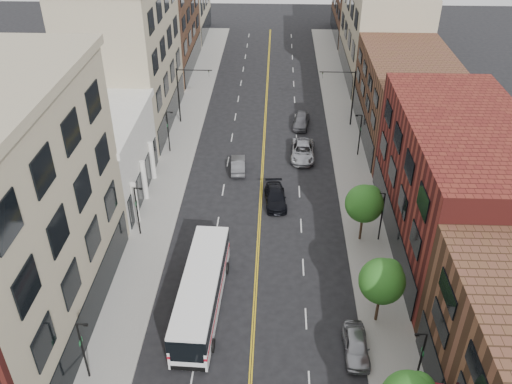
# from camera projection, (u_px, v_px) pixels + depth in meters

# --- Properties ---
(sidewalk_left) EXTENTS (4.00, 110.00, 0.15)m
(sidewalk_left) POSITION_uv_depth(u_px,v_px,m) (171.00, 173.00, 59.60)
(sidewalk_left) COLOR gray
(sidewalk_left) RESTS_ON ground
(sidewalk_right) EXTENTS (4.00, 110.00, 0.15)m
(sidewalk_right) POSITION_uv_depth(u_px,v_px,m) (354.00, 177.00, 58.94)
(sidewalk_right) COLOR gray
(sidewalk_right) RESTS_ON ground
(bldg_l_tanoffice) EXTENTS (10.00, 22.00, 18.00)m
(bldg_l_tanoffice) POSITION_uv_depth(u_px,v_px,m) (2.00, 226.00, 36.53)
(bldg_l_tanoffice) COLOR tan
(bldg_l_tanoffice) RESTS_ON ground
(bldg_l_white) EXTENTS (10.00, 14.00, 8.00)m
(bldg_l_white) POSITION_uv_depth(u_px,v_px,m) (92.00, 159.00, 54.34)
(bldg_l_white) COLOR silver
(bldg_l_white) RESTS_ON ground
(bldg_l_far_a) EXTENTS (10.00, 20.00, 18.00)m
(bldg_l_far_a) POSITION_uv_depth(u_px,v_px,m) (126.00, 55.00, 65.86)
(bldg_l_far_a) COLOR tan
(bldg_l_far_a) RESTS_ON ground
(bldg_l_far_b) EXTENTS (10.00, 20.00, 15.00)m
(bldg_l_far_b) POSITION_uv_depth(u_px,v_px,m) (159.00, 21.00, 83.44)
(bldg_l_far_b) COLOR brown
(bldg_l_far_b) RESTS_ON ground
(bldg_r_mid) EXTENTS (10.00, 22.00, 12.00)m
(bldg_r_mid) POSITION_uv_depth(u_px,v_px,m) (457.00, 187.00, 46.27)
(bldg_r_mid) COLOR #5C1C18
(bldg_r_mid) RESTS_ON ground
(bldg_r_far_a) EXTENTS (10.00, 20.00, 10.00)m
(bldg_r_far_a) POSITION_uv_depth(u_px,v_px,m) (407.00, 99.00, 64.41)
(bldg_r_far_a) COLOR brown
(bldg_r_far_a) RESTS_ON ground
(bldg_r_far_b) EXTENTS (10.00, 22.00, 14.00)m
(bldg_r_far_b) POSITION_uv_depth(u_px,v_px,m) (382.00, 31.00, 80.93)
(bldg_r_far_b) COLOR tan
(bldg_r_far_b) RESTS_ON ground
(bldg_r_far_c) EXTENTS (10.00, 18.00, 11.00)m
(bldg_r_far_c) POSITION_uv_depth(u_px,v_px,m) (364.00, 7.00, 98.51)
(bldg_r_far_c) COLOR brown
(bldg_r_far_c) RESTS_ON ground
(tree_r_2) EXTENTS (3.40, 3.40, 5.59)m
(tree_r_2) POSITION_uv_depth(u_px,v_px,m) (383.00, 280.00, 39.21)
(tree_r_2) COLOR black
(tree_r_2) RESTS_ON sidewalk_right
(tree_r_3) EXTENTS (3.40, 3.40, 5.59)m
(tree_r_3) POSITION_uv_depth(u_px,v_px,m) (365.00, 202.00, 47.59)
(tree_r_3) COLOR black
(tree_r_3) RESTS_ON sidewalk_right
(lamp_l_1) EXTENTS (0.81, 0.55, 5.05)m
(lamp_l_1) POSITION_uv_depth(u_px,v_px,m) (83.00, 348.00, 35.42)
(lamp_l_1) COLOR black
(lamp_l_1) RESTS_ON sidewalk_left
(lamp_l_2) EXTENTS (0.81, 0.55, 5.05)m
(lamp_l_2) POSITION_uv_depth(u_px,v_px,m) (137.00, 209.00, 48.83)
(lamp_l_2) COLOR black
(lamp_l_2) RESTS_ON sidewalk_left
(lamp_l_3) EXTENTS (0.81, 0.55, 5.05)m
(lamp_l_3) POSITION_uv_depth(u_px,v_px,m) (168.00, 129.00, 62.24)
(lamp_l_3) COLOR black
(lamp_l_3) RESTS_ON sidewalk_left
(lamp_r_1) EXTENTS (0.81, 0.55, 5.05)m
(lamp_r_1) POSITION_uv_depth(u_px,v_px,m) (420.00, 358.00, 34.70)
(lamp_r_1) COLOR black
(lamp_r_1) RESTS_ON sidewalk_right
(lamp_r_2) EXTENTS (0.81, 0.55, 5.05)m
(lamp_r_2) POSITION_uv_depth(u_px,v_px,m) (382.00, 214.00, 48.11)
(lamp_r_2) COLOR black
(lamp_r_2) RESTS_ON sidewalk_right
(lamp_r_3) EXTENTS (0.81, 0.55, 5.05)m
(lamp_r_3) POSITION_uv_depth(u_px,v_px,m) (360.00, 133.00, 61.53)
(lamp_r_3) COLOR black
(lamp_r_3) RESTS_ON sidewalk_right
(signal_mast_left) EXTENTS (4.49, 0.18, 7.20)m
(signal_mast_left) POSITION_uv_depth(u_px,v_px,m) (184.00, 89.00, 68.01)
(signal_mast_left) COLOR black
(signal_mast_left) RESTS_ON sidewalk_left
(signal_mast_right) EXTENTS (4.49, 0.18, 7.20)m
(signal_mast_right) POSITION_uv_depth(u_px,v_px,m) (348.00, 92.00, 67.34)
(signal_mast_right) COLOR black
(signal_mast_right) RESTS_ON sidewalk_right
(city_bus) EXTENTS (3.42, 12.75, 3.25)m
(city_bus) POSITION_uv_depth(u_px,v_px,m) (202.00, 290.00, 41.56)
(city_bus) COLOR white
(city_bus) RESTS_ON ground
(car_parked_far) EXTENTS (1.78, 4.38, 1.49)m
(car_parked_far) POSITION_uv_depth(u_px,v_px,m) (356.00, 345.00, 38.42)
(car_parked_far) COLOR #95969B
(car_parked_far) RESTS_ON ground
(car_lane_behind) EXTENTS (1.80, 4.45, 1.44)m
(car_lane_behind) POSITION_uv_depth(u_px,v_px,m) (238.00, 165.00, 59.96)
(car_lane_behind) COLOR #515257
(car_lane_behind) RESTS_ON ground
(car_lane_a) EXTENTS (2.51, 5.22, 1.47)m
(car_lane_a) POSITION_uv_depth(u_px,v_px,m) (275.00, 197.00, 54.45)
(car_lane_a) COLOR black
(car_lane_a) RESTS_ON ground
(car_lane_b) EXTENTS (2.96, 5.97, 1.63)m
(car_lane_b) POSITION_uv_depth(u_px,v_px,m) (303.00, 151.00, 62.36)
(car_lane_b) COLOR #9FA1A7
(car_lane_b) RESTS_ON ground
(car_lane_c) EXTENTS (2.52, 4.92, 1.60)m
(car_lane_c) POSITION_uv_depth(u_px,v_px,m) (301.00, 121.00, 69.19)
(car_lane_c) COLOR #55555B
(car_lane_c) RESTS_ON ground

